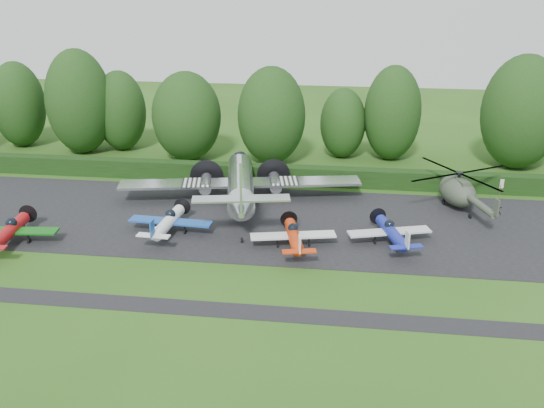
# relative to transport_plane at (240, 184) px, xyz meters

# --- Properties ---
(ground) EXTENTS (160.00, 160.00, 0.00)m
(ground) POSITION_rel_transport_plane_xyz_m (-0.80, -14.05, -2.20)
(ground) COLOR #274E16
(ground) RESTS_ON ground
(apron) EXTENTS (70.00, 18.00, 0.01)m
(apron) POSITION_rel_transport_plane_xyz_m (-0.80, -4.05, -2.20)
(apron) COLOR black
(apron) RESTS_ON ground
(taxiway_verge) EXTENTS (70.00, 2.00, 0.00)m
(taxiway_verge) POSITION_rel_transport_plane_xyz_m (-0.80, -20.05, -2.20)
(taxiway_verge) COLOR black
(taxiway_verge) RESTS_ON ground
(hedgerow) EXTENTS (90.00, 1.60, 2.00)m
(hedgerow) POSITION_rel_transport_plane_xyz_m (-0.80, 6.95, -2.20)
(hedgerow) COLOR black
(hedgerow) RESTS_ON ground
(transport_plane) EXTENTS (24.65, 18.90, 7.90)m
(transport_plane) POSITION_rel_transport_plane_xyz_m (0.00, 0.00, 0.00)
(transport_plane) COLOR silver
(transport_plane) RESTS_ON ground
(light_plane_red) EXTENTS (7.94, 8.35, 3.05)m
(light_plane_red) POSITION_rel_transport_plane_xyz_m (-18.04, -11.88, -0.93)
(light_plane_red) COLOR #A00E11
(light_plane_red) RESTS_ON ground
(light_plane_white) EXTENTS (7.60, 7.99, 2.92)m
(light_plane_white) POSITION_rel_transport_plane_xyz_m (-5.07, -7.97, -0.99)
(light_plane_white) COLOR white
(light_plane_white) RESTS_ON ground
(light_plane_orange) EXTENTS (7.32, 7.70, 2.81)m
(light_plane_orange) POSITION_rel_transport_plane_xyz_m (6.36, -9.47, -1.03)
(light_plane_orange) COLOR red
(light_plane_orange) RESTS_ON ground
(light_plane_blue) EXTENTS (7.29, 7.67, 2.80)m
(light_plane_blue) POSITION_rel_transport_plane_xyz_m (14.62, -7.59, -1.04)
(light_plane_blue) COLOR navy
(light_plane_blue) RESTS_ON ground
(helicopter) EXTENTS (11.42, 13.37, 3.68)m
(helicopter) POSITION_rel_transport_plane_xyz_m (21.53, 2.01, -0.23)
(helicopter) COLOR #333D2E
(helicopter) RESTS_ON ground
(sign_board) EXTENTS (3.18, 0.12, 1.79)m
(sign_board) POSITION_rel_transport_plane_xyz_m (28.07, 6.45, -0.99)
(sign_board) COLOR #3F3326
(sign_board) RESTS_ON ground
(tree_1) EXTENTS (8.20, 8.20, 13.18)m
(tree_1) POSITION_rel_transport_plane_xyz_m (-23.24, 15.53, 4.38)
(tree_1) COLOR black
(tree_1) RESTS_ON ground
(tree_2) EXTENTS (6.87, 6.87, 11.19)m
(tree_2) POSITION_rel_transport_plane_xyz_m (-32.53, 17.38, 3.38)
(tree_2) COLOR black
(tree_2) RESTS_ON ground
(tree_3) EXTENTS (5.62, 5.62, 8.72)m
(tree_3) POSITION_rel_transport_plane_xyz_m (9.79, 17.71, 2.14)
(tree_3) COLOR black
(tree_3) RESTS_ON ground
(tree_5) EXTENTS (8.38, 8.38, 10.91)m
(tree_5) POSITION_rel_transport_plane_xyz_m (-9.10, 14.26, 3.24)
(tree_5) COLOR black
(tree_5) RESTS_ON ground
(tree_6) EXTENTS (8.13, 8.13, 11.71)m
(tree_6) POSITION_rel_transport_plane_xyz_m (1.33, 14.28, 3.64)
(tree_6) COLOR black
(tree_6) RESTS_ON ground
(tree_7) EXTENTS (9.15, 9.15, 13.39)m
(tree_7) POSITION_rel_transport_plane_xyz_m (30.32, 16.12, 4.48)
(tree_7) COLOR black
(tree_7) RESTS_ON ground
(tree_8) EXTENTS (6.51, 6.51, 10.29)m
(tree_8) POSITION_rel_transport_plane_xyz_m (-18.70, 17.47, 2.93)
(tree_8) COLOR black
(tree_8) RESTS_ON ground
(tree_9) EXTENTS (6.87, 6.87, 11.62)m
(tree_9) POSITION_rel_transport_plane_xyz_m (15.74, 17.64, 3.60)
(tree_9) COLOR black
(tree_9) RESTS_ON ground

